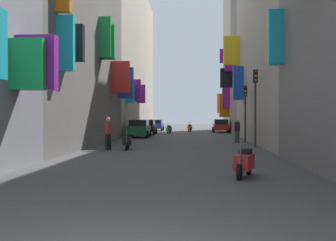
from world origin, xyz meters
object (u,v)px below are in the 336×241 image
parked_car_blue (156,125)px  parked_car_black (146,127)px  scooter_green (169,129)px  pedestrian_near_left (108,134)px  scooter_black (127,141)px  parked_car_green (139,128)px  parked_car_red (221,125)px  pedestrian_crossing (237,131)px  traffic_light_near_corner (245,104)px  traffic_light_far_corner (255,95)px  scooter_red (244,162)px  scooter_orange (190,128)px

parked_car_blue → parked_car_black: bearing=-89.7°
scooter_green → pedestrian_near_left: size_ratio=1.03×
scooter_black → pedestrian_near_left: (-0.99, -0.47, 0.44)m
parked_car_blue → scooter_black: (1.28, -32.60, -0.27)m
parked_car_green → scooter_black: parked_car_green is taller
parked_car_black → parked_car_blue: size_ratio=0.92×
pedestrian_near_left → parked_car_red: bearing=74.7°
scooter_green → pedestrian_crossing: bearing=-71.2°
scooter_green → scooter_black: same height
scooter_black → parked_car_blue: bearing=92.3°
scooter_green → traffic_light_near_corner: size_ratio=0.46×
parked_car_red → scooter_black: (-6.58, -27.27, -0.31)m
parked_car_black → scooter_green: parked_car_black is taller
pedestrian_crossing → traffic_light_far_corner: (0.62, -4.77, 2.24)m
pedestrian_crossing → traffic_light_far_corner: traffic_light_far_corner is taller
parked_car_green → parked_car_red: bearing=59.3°
scooter_black → traffic_light_near_corner: traffic_light_near_corner is taller
traffic_light_far_corner → parked_car_black: bearing=114.1°
parked_car_black → scooter_black: (1.22, -20.50, -0.32)m
parked_car_black → scooter_black: size_ratio=2.17×
traffic_light_near_corner → scooter_red: bearing=-96.1°
scooter_red → parked_car_red: bearing=88.0°
parked_car_black → pedestrian_crossing: bearing=-61.0°
scooter_green → pedestrian_near_left: 23.59m
scooter_green → traffic_light_far_corner: (6.29, -21.39, 2.61)m
scooter_black → scooter_orange: bearing=83.9°
parked_car_black → parked_car_red: bearing=40.9°
parked_car_green → pedestrian_crossing: bearing=-45.4°
parked_car_black → parked_car_blue: 12.10m
scooter_black → scooter_orange: same height
parked_car_black → scooter_orange: size_ratio=2.14×
parked_car_red → parked_car_blue: size_ratio=1.01×
scooter_green → scooter_red: 34.54m
scooter_red → pedestrian_crossing: (1.34, 17.64, 0.37)m
parked_car_black → scooter_orange: (4.25, 7.77, -0.32)m
parked_car_green → scooter_green: (2.08, 8.77, -0.33)m
parked_car_green → parked_car_blue: parked_car_green is taller
scooter_black → pedestrian_crossing: 9.21m
parked_car_green → traffic_light_near_corner: (8.37, -7.09, 1.93)m
pedestrian_near_left → scooter_red: bearing=-59.9°
parked_car_black → scooter_black: bearing=-86.6°
parked_car_red → pedestrian_near_left: pedestrian_near_left is taller
scooter_orange → pedestrian_near_left: (-4.03, -28.74, 0.44)m
parked_car_red → traffic_light_far_corner: (0.64, -25.62, 2.30)m
parked_car_blue → scooter_orange: bearing=-45.0°
parked_car_black → pedestrian_near_left: (0.23, -20.97, 0.12)m
parked_car_green → scooter_green: bearing=76.7°
scooter_orange → traffic_light_far_corner: 27.08m
parked_car_blue → scooter_orange: 6.12m
traffic_light_near_corner → traffic_light_far_corner: bearing=-90.1°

